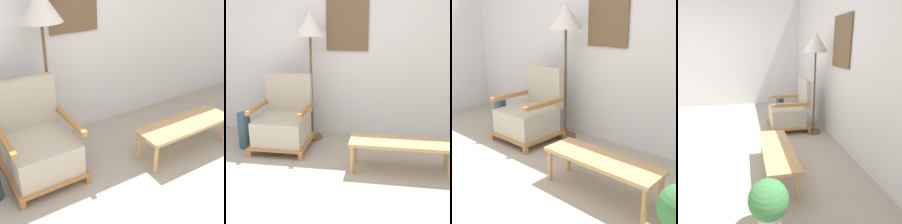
# 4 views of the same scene
# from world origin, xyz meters

# --- Properties ---
(ground_plane) EXTENTS (14.00, 14.00, 0.00)m
(ground_plane) POSITION_xyz_m (0.00, 0.00, 0.00)
(ground_plane) COLOR #A89E8E
(wall_back) EXTENTS (8.00, 0.09, 2.70)m
(wall_back) POSITION_xyz_m (0.00, 2.14, 1.35)
(wall_back) COLOR silver
(wall_back) RESTS_ON ground_plane
(wall_left) EXTENTS (0.06, 8.00, 2.70)m
(wall_left) POSITION_xyz_m (-2.42, 0.50, 1.35)
(wall_left) COLOR silver
(wall_left) RESTS_ON ground_plane
(armchair) EXTENTS (0.69, 0.70, 0.92)m
(armchair) POSITION_xyz_m (-0.51, 1.48, 0.32)
(armchair) COLOR #B2753D
(armchair) RESTS_ON ground_plane
(floor_lamp) EXTENTS (0.41, 0.41, 1.70)m
(floor_lamp) POSITION_xyz_m (-0.23, 1.86, 1.47)
(floor_lamp) COLOR brown
(floor_lamp) RESTS_ON ground_plane
(coffee_table) EXTENTS (1.09, 0.36, 0.35)m
(coffee_table) POSITION_xyz_m (0.95, 1.03, 0.31)
(coffee_table) COLOR tan
(coffee_table) RESTS_ON ground_plane
(vase) EXTENTS (0.16, 0.16, 0.47)m
(vase) POSITION_xyz_m (-1.00, 1.39, 0.23)
(vase) COLOR #2D4C5B
(vase) RESTS_ON ground_plane
(potted_plant) EXTENTS (0.34, 0.34, 0.48)m
(potted_plant) POSITION_xyz_m (1.76, 0.83, 0.28)
(potted_plant) COLOR beige
(potted_plant) RESTS_ON ground_plane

